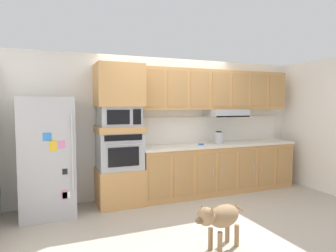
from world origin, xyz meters
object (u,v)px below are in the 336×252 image
(refrigerator, at_px, (47,157))
(dog, at_px, (220,218))
(microwave, at_px, (119,116))
(electric_kettle, at_px, (219,138))
(screwdriver, at_px, (201,144))
(built_in_oven, at_px, (119,150))

(refrigerator, xyz_separation_m, dog, (1.79, -1.91, -0.51))
(microwave, relative_size, electric_kettle, 2.68)
(refrigerator, relative_size, screwdriver, 10.57)
(refrigerator, xyz_separation_m, microwave, (1.10, 0.07, 0.58))
(built_in_oven, relative_size, electric_kettle, 2.92)
(microwave, xyz_separation_m, electric_kettle, (1.87, -0.05, -0.43))
(dog, bearing_deg, screwdriver, -131.16)
(electric_kettle, bearing_deg, microwave, 178.55)
(dog, bearing_deg, microwave, -89.31)
(electric_kettle, relative_size, dog, 0.30)
(microwave, bearing_deg, built_in_oven, 179.23)
(refrigerator, bearing_deg, electric_kettle, 0.39)
(microwave, distance_m, electric_kettle, 1.92)
(built_in_oven, bearing_deg, refrigerator, -176.49)
(built_in_oven, distance_m, electric_kettle, 1.87)
(screwdriver, distance_m, dog, 2.17)
(microwave, distance_m, dog, 2.36)
(screwdriver, bearing_deg, electric_kettle, 0.37)
(screwdriver, bearing_deg, microwave, 178.10)
(built_in_oven, height_order, electric_kettle, built_in_oven)
(refrigerator, distance_m, built_in_oven, 1.10)
(microwave, xyz_separation_m, dog, (0.69, -1.98, -1.09))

